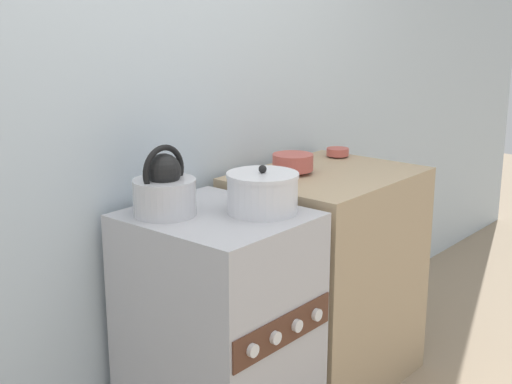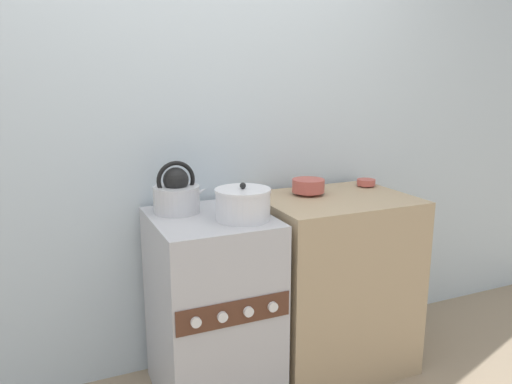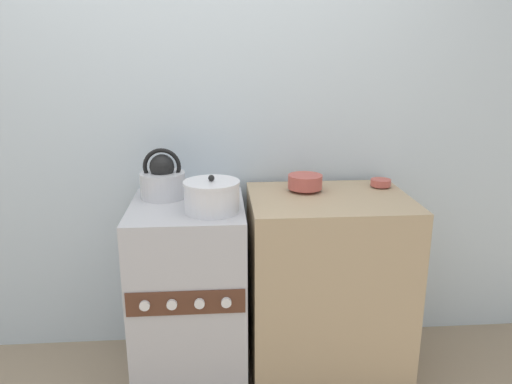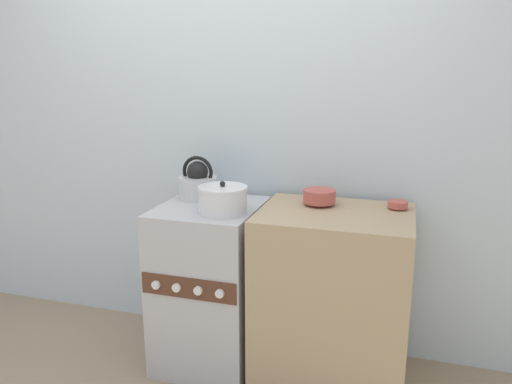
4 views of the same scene
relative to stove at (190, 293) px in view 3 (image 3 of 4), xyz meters
name	(u,v)px [view 3 (image 3 of 4)]	position (x,y,z in m)	size (l,w,h in m)	color
wall_back	(188,119)	(0.00, 0.37, 0.80)	(7.00, 0.06, 2.50)	silver
stove	(190,293)	(0.00, 0.00, 0.00)	(0.53, 0.61, 0.91)	#B2B2B7
counter	(326,286)	(0.67, 0.00, 0.01)	(0.76, 0.59, 0.93)	tan
kettle	(163,180)	(-0.12, 0.13, 0.54)	(0.26, 0.21, 0.24)	silver
cooking_pot	(212,196)	(0.12, -0.10, 0.52)	(0.25, 0.25, 0.17)	silver
enamel_bowl	(305,182)	(0.57, 0.11, 0.52)	(0.17, 0.17, 0.08)	#B75147
small_ceramic_bowl	(381,183)	(0.96, 0.15, 0.50)	(0.10, 0.10, 0.04)	#B75147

